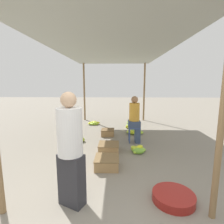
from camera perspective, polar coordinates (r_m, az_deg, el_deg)
name	(u,v)px	position (r m, az deg, el deg)	size (l,w,h in m)	color
canopy_post_front_right	(222,119)	(2.46, 32.28, -1.84)	(0.08, 0.08, 2.64)	olive
canopy_post_back_left	(84,92)	(8.32, -9.04, 6.39)	(0.08, 0.08, 2.64)	olive
canopy_post_back_right	(144,92)	(8.28, 10.46, 6.33)	(0.08, 0.08, 2.64)	olive
canopy_tarp	(112,50)	(5.21, 0.07, 19.57)	(3.19, 6.50, 0.04)	#9EA399
vendor_foreground	(70,149)	(2.53, -13.41, -11.53)	(0.46, 0.46, 1.63)	#2D2D33
stool	(134,130)	(5.22, 7.20, -5.81)	(0.34, 0.34, 0.47)	#384C84
vendor_seated	(135,118)	(5.14, 7.51, -2.06)	(0.35, 0.35, 1.37)	#384766
basin_black	(173,197)	(3.03, 19.42, -24.74)	(0.62, 0.62, 0.12)	maroon
banana_pile_left_0	(78,139)	(5.39, -10.98, -8.71)	(0.45, 0.42, 0.22)	#A8C82E
banana_pile_left_1	(94,123)	(7.47, -6.02, -3.63)	(0.50, 0.37, 0.14)	yellow
banana_pile_right_0	(137,149)	(4.60, 8.32, -12.00)	(0.42, 0.53, 0.16)	#9BC230
banana_pile_right_1	(132,126)	(6.88, 6.66, -4.62)	(0.58, 0.57, 0.24)	yellow
banana_pile_right_2	(133,121)	(7.67, 6.73, -3.05)	(0.51, 0.50, 0.26)	yellow
banana_pile_right_3	(134,131)	(6.15, 7.25, -6.29)	(0.61, 0.57, 0.31)	#B1CB2C
crate_near	(107,162)	(3.77, -1.68, -16.11)	(0.50, 0.50, 0.22)	#9E7A4C
crate_mid	(108,132)	(5.89, -1.42, -6.65)	(0.43, 0.43, 0.21)	olive
crate_far	(109,147)	(4.60, -1.07, -11.44)	(0.53, 0.53, 0.20)	#9E7A4C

